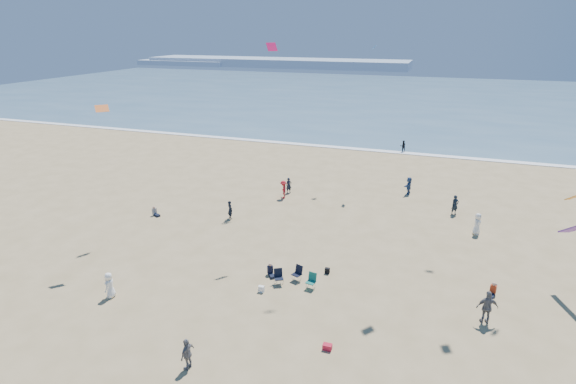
% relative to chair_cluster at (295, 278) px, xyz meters
% --- Properties ---
extents(ocean, '(220.00, 100.00, 0.06)m').
position_rel_chair_cluster_xyz_m(ocean, '(-1.51, 84.23, -0.47)').
color(ocean, '#476B84').
rests_on(ocean, ground).
extents(surf_line, '(220.00, 1.20, 0.08)m').
position_rel_chair_cluster_xyz_m(surf_line, '(-1.51, 34.23, -0.46)').
color(surf_line, white).
rests_on(surf_line, ground).
extents(headland_far, '(110.00, 20.00, 3.20)m').
position_rel_chair_cluster_xyz_m(headland_far, '(-61.51, 159.23, 1.10)').
color(headland_far, '#7A8EA8').
rests_on(headland_far, ground).
extents(headland_near, '(40.00, 14.00, 2.00)m').
position_rel_chair_cluster_xyz_m(headland_near, '(-101.51, 154.23, 0.50)').
color(headland_near, '#7A8EA8').
rests_on(headland_near, ground).
extents(standing_flyers, '(27.24, 57.17, 1.94)m').
position_rel_chair_cluster_xyz_m(standing_flyers, '(3.38, -0.22, 0.37)').
color(standing_flyers, black).
rests_on(standing_flyers, ground).
extents(seated_group, '(27.17, 25.50, 0.84)m').
position_rel_chair_cluster_xyz_m(seated_group, '(-1.19, -4.85, -0.08)').
color(seated_group, white).
rests_on(seated_group, ground).
extents(chair_cluster, '(2.76, 1.60, 1.00)m').
position_rel_chair_cluster_xyz_m(chair_cluster, '(0.00, 0.00, 0.00)').
color(chair_cluster, black).
rests_on(chair_cluster, ground).
extents(white_tote, '(0.35, 0.20, 0.40)m').
position_rel_chair_cluster_xyz_m(white_tote, '(-1.67, -1.46, -0.30)').
color(white_tote, white).
rests_on(white_tote, ground).
extents(black_backpack, '(0.30, 0.22, 0.38)m').
position_rel_chair_cluster_xyz_m(black_backpack, '(1.54, 1.98, -0.31)').
color(black_backpack, black).
rests_on(black_backpack, ground).
extents(cooler, '(0.45, 0.30, 0.30)m').
position_rel_chair_cluster_xyz_m(cooler, '(3.39, -5.18, -0.35)').
color(cooler, red).
rests_on(cooler, ground).
extents(navy_bag, '(0.28, 0.18, 0.34)m').
position_rel_chair_cluster_xyz_m(navy_bag, '(11.63, 3.47, -0.33)').
color(navy_bag, black).
rests_on(navy_bag, ground).
extents(kites_aloft, '(37.49, 42.04, 29.39)m').
position_rel_chair_cluster_xyz_m(kites_aloft, '(7.95, 2.00, 14.40)').
color(kites_aloft, '#E5540F').
rests_on(kites_aloft, ground).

